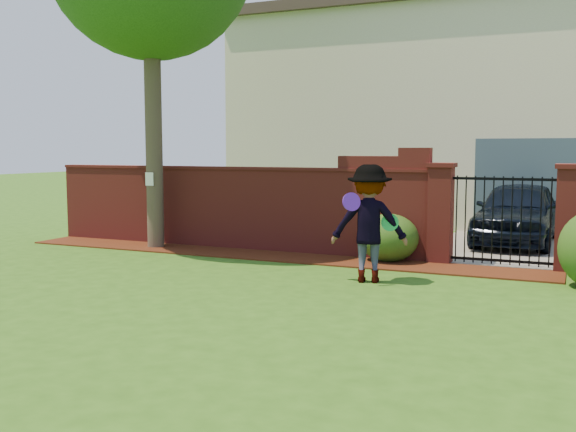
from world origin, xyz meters
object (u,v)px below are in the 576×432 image
at_px(frisbee_purple, 351,202).
at_px(frisbee_green, 390,222).
at_px(car, 516,213).
at_px(man, 369,224).

xyz_separation_m(frisbee_purple, frisbee_green, (0.51, 0.40, -0.34)).
distance_m(car, man, 5.62).
bearing_deg(frisbee_green, man, -176.11).
distance_m(car, frisbee_purple, 6.05).
bearing_deg(frisbee_purple, car, 70.83).
height_order(car, frisbee_green, car).
xyz_separation_m(man, frisbee_purple, (-0.17, -0.38, 0.37)).
xyz_separation_m(car, man, (-1.81, -5.31, 0.24)).
relative_size(frisbee_purple, frisbee_green, 1.05).
distance_m(man, frisbee_purple, 0.56).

